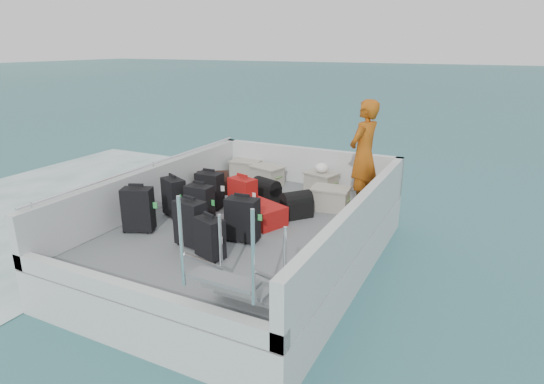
{
  "coord_description": "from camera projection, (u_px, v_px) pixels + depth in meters",
  "views": [
    {
      "loc": [
        3.2,
        -5.52,
        3.21
      ],
      "look_at": [
        0.16,
        0.56,
        1.0
      ],
      "focal_mm": 30.0,
      "sensor_mm": 36.0,
      "label": 1
    }
  ],
  "objects": [
    {
      "name": "ground",
      "position": [
        247.0,
        262.0,
        7.05
      ],
      "size": [
        160.0,
        160.0,
        0.0
      ],
      "primitive_type": "plane",
      "color": "#184454",
      "rests_on": "ground"
    },
    {
      "name": "wake_foam",
      "position": [
        39.0,
        213.0,
        9.09
      ],
      "size": [
        10.0,
        10.0,
        0.0
      ],
      "primitive_type": "plane",
      "color": "white",
      "rests_on": "ground"
    },
    {
      "name": "ferry_hull",
      "position": [
        247.0,
        244.0,
        6.96
      ],
      "size": [
        3.6,
        5.0,
        0.6
      ],
      "primitive_type": "cube",
      "color": "silver",
      "rests_on": "ground"
    },
    {
      "name": "deck",
      "position": [
        246.0,
        225.0,
        6.86
      ],
      "size": [
        3.3,
        4.7,
        0.02
      ],
      "primitive_type": "cube",
      "color": "slate",
      "rests_on": "ferry_hull"
    },
    {
      "name": "deck_fittings",
      "position": [
        256.0,
        212.0,
        6.32
      ],
      "size": [
        3.6,
        5.0,
        0.9
      ],
      "color": "#BBC0C0",
      "rests_on": "deck"
    },
    {
      "name": "suitcase_0",
      "position": [
        138.0,
        210.0,
        6.51
      ],
      "size": [
        0.48,
        0.39,
        0.66
      ],
      "primitive_type": "cube",
      "rotation": [
        0.0,
        0.0,
        0.4
      ],
      "color": "black",
      "rests_on": "deck"
    },
    {
      "name": "suitcase_1",
      "position": [
        174.0,
        198.0,
        7.1
      ],
      "size": [
        0.47,
        0.39,
        0.62
      ],
      "primitive_type": "cube",
      "rotation": [
        0.0,
        0.0,
        -0.46
      ],
      "color": "black",
      "rests_on": "deck"
    },
    {
      "name": "suitcase_2",
      "position": [
        210.0,
        191.0,
        7.46
      ],
      "size": [
        0.43,
        0.27,
        0.6
      ],
      "primitive_type": "cube",
      "rotation": [
        0.0,
        0.0,
        0.04
      ],
      "color": "black",
      "rests_on": "deck"
    },
    {
      "name": "suitcase_3",
      "position": [
        190.0,
        224.0,
        6.05
      ],
      "size": [
        0.45,
        0.3,
        0.64
      ],
      "primitive_type": "cube",
      "rotation": [
        0.0,
        0.0,
        -0.16
      ],
      "color": "black",
      "rests_on": "deck"
    },
    {
      "name": "suitcase_4",
      "position": [
        200.0,
        205.0,
        6.82
      ],
      "size": [
        0.4,
        0.24,
        0.6
      ],
      "primitive_type": "cube",
      "rotation": [
        0.0,
        0.0,
        -0.01
      ],
      "color": "black",
      "rests_on": "deck"
    },
    {
      "name": "suitcase_5",
      "position": [
        243.0,
        196.0,
        7.21
      ],
      "size": [
        0.48,
        0.36,
        0.59
      ],
      "primitive_type": "cube",
      "rotation": [
        0.0,
        0.0,
        -0.27
      ],
      "color": "#9F180C",
      "rests_on": "deck"
    },
    {
      "name": "suitcase_6",
      "position": [
        210.0,
        238.0,
        5.71
      ],
      "size": [
        0.44,
        0.34,
        0.54
      ],
      "primitive_type": "cube",
      "rotation": [
        0.0,
        0.0,
        -0.34
      ],
      "color": "black",
      "rests_on": "deck"
    },
    {
      "name": "suitcase_7",
      "position": [
        242.0,
        220.0,
        6.2
      ],
      "size": [
        0.46,
        0.29,
        0.61
      ],
      "primitive_type": "cube",
      "rotation": [
        0.0,
        0.0,
        0.09
      ],
      "color": "black",
      "rests_on": "deck"
    },
    {
      "name": "suitcase_8",
      "position": [
        260.0,
        214.0,
        6.89
      ],
      "size": [
        0.88,
        0.74,
        0.3
      ],
      "primitive_type": "cube",
      "rotation": [
        0.0,
        0.0,
        1.18
      ],
      "color": "#9F180C",
      "rests_on": "deck"
    },
    {
      "name": "duffel_0",
      "position": [
        213.0,
        184.0,
        8.28
      ],
      "size": [
        0.64,
        0.54,
        0.32
      ],
      "primitive_type": null,
      "rotation": [
        0.0,
        0.0,
        0.52
      ],
      "color": "black",
      "rests_on": "deck"
    },
    {
      "name": "duffel_1",
      "position": [
        266.0,
        193.0,
        7.81
      ],
      "size": [
        0.55,
        0.44,
        0.32
      ],
      "primitive_type": null,
      "rotation": [
        0.0,
        0.0,
        -0.34
      ],
      "color": "black",
      "rests_on": "deck"
    },
    {
      "name": "duffel_2",
      "position": [
        296.0,
        207.0,
        7.13
      ],
      "size": [
        0.53,
        0.55,
        0.32
      ],
      "primitive_type": null,
      "rotation": [
        0.0,
        0.0,
        0.88
      ],
      "color": "black",
      "rests_on": "deck"
    },
    {
      "name": "crate_0",
      "position": [
        246.0,
        170.0,
        9.21
      ],
      "size": [
        0.59,
        0.43,
        0.34
      ],
      "primitive_type": "cube",
      "rotation": [
        0.0,
        0.0,
        0.09
      ],
      "color": "#A8A192",
      "rests_on": "deck"
    },
    {
      "name": "crate_1",
      "position": [
        267.0,
        176.0,
        8.77
      ],
      "size": [
        0.64,
        0.52,
        0.34
      ],
      "primitive_type": "cube",
      "rotation": [
        0.0,
        0.0,
        -0.27
      ],
      "color": "#A8A192",
      "rests_on": "deck"
    },
    {
      "name": "crate_2",
      "position": [
        321.0,
        183.0,
        8.39
      ],
      "size": [
        0.62,
        0.5,
        0.32
      ],
      "primitive_type": "cube",
      "rotation": [
        0.0,
        0.0,
        -0.27
      ],
      "color": "#A8A192",
      "rests_on": "deck"
    },
    {
      "name": "crate_3",
      "position": [
        330.0,
        199.0,
        7.45
      ],
      "size": [
        0.61,
        0.45,
        0.34
      ],
      "primitive_type": "cube",
      "rotation": [
        0.0,
        0.0,
        0.1
      ],
      "color": "#A8A192",
      "rests_on": "deck"
    },
    {
      "name": "yellow_bag",
      "position": [
        377.0,
        192.0,
        8.0
      ],
      "size": [
        0.28,
        0.26,
        0.22
      ],
      "primitive_type": "ellipsoid",
      "color": "gold",
      "rests_on": "deck"
    },
    {
      "name": "white_bag",
      "position": [
        322.0,
        169.0,
        8.31
      ],
      "size": [
        0.24,
        0.24,
        0.18
      ],
      "primitive_type": "ellipsoid",
      "color": "white",
      "rests_on": "crate_2"
    },
    {
      "name": "passenger",
      "position": [
        364.0,
        154.0,
        7.4
      ],
      "size": [
        0.59,
        0.75,
        1.78
      ],
      "primitive_type": "imported",
      "rotation": [
        0.0,
        0.0,
        -1.85
      ],
      "color": "orange",
      "rests_on": "deck"
    }
  ]
}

